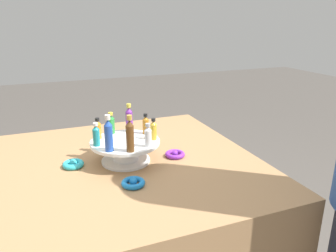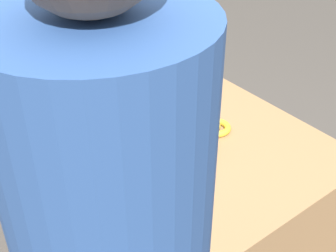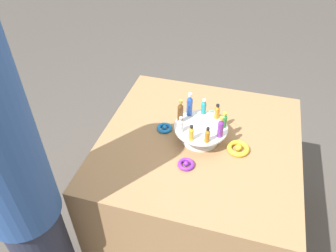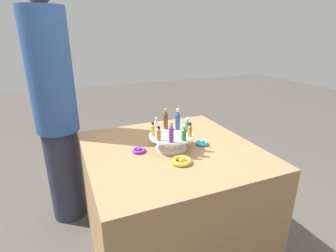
{
  "view_description": "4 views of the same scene",
  "coord_description": "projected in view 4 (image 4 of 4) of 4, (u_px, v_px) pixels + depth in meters",
  "views": [
    {
      "loc": [
        -0.28,
        -1.17,
        1.28
      ],
      "look_at": [
        0.13,
        -0.13,
        0.91
      ],
      "focal_mm": 35.0,
      "sensor_mm": 36.0,
      "label": 1
    },
    {
      "loc": [
        1.07,
        -0.85,
        1.76
      ],
      "look_at": [
        0.07,
        -0.07,
        0.89
      ],
      "focal_mm": 50.0,
      "sensor_mm": 36.0,
      "label": 2
    },
    {
      "loc": [
        1.25,
        0.18,
        1.9
      ],
      "look_at": [
        0.14,
        -0.13,
        0.91
      ],
      "focal_mm": 35.0,
      "sensor_mm": 36.0,
      "label": 3
    },
    {
      "loc": [
        0.59,
        1.35,
        1.41
      ],
      "look_at": [
        0.02,
        -0.02,
        0.88
      ],
      "focal_mm": 28.0,
      "sensor_mm": 36.0,
      "label": 4
    }
  ],
  "objects": [
    {
      "name": "display_stand",
      "position": [
        171.0,
        140.0,
        1.6
      ],
      "size": [
        0.27,
        0.27,
        0.09
      ],
      "color": "white",
      "rests_on": "party_table"
    },
    {
      "name": "ribbon_bow_gold",
      "position": [
        182.0,
        161.0,
        1.43
      ],
      "size": [
        0.11,
        0.11,
        0.03
      ],
      "color": "gold",
      "rests_on": "party_table"
    },
    {
      "name": "ribbon_bow_purple",
      "position": [
        139.0,
        150.0,
        1.56
      ],
      "size": [
        0.08,
        0.08,
        0.03
      ],
      "color": "purple",
      "rests_on": "party_table"
    },
    {
      "name": "bottle_brown",
      "position": [
        166.0,
        120.0,
        1.66
      ],
      "size": [
        0.03,
        0.03,
        0.13
      ],
      "color": "brown",
      "rests_on": "display_stand"
    },
    {
      "name": "ribbon_bow_blue",
      "position": [
        163.0,
        135.0,
        1.79
      ],
      "size": [
        0.08,
        0.08,
        0.03
      ],
      "color": "blue",
      "rests_on": "party_table"
    },
    {
      "name": "bottle_gold",
      "position": [
        153.0,
        130.0,
        1.55
      ],
      "size": [
        0.03,
        0.03,
        0.09
      ],
      "color": "gold",
      "rests_on": "display_stand"
    },
    {
      "name": "bottle_orange",
      "position": [
        190.0,
        130.0,
        1.55
      ],
      "size": [
        0.03,
        0.03,
        0.08
      ],
      "color": "orange",
      "rests_on": "display_stand"
    },
    {
      "name": "party_table",
      "position": [
        171.0,
        199.0,
        1.74
      ],
      "size": [
        1.02,
        1.02,
        0.74
      ],
      "color": "#9E754C",
      "rests_on": "ground_plane"
    },
    {
      "name": "person_figure",
      "position": [
        56.0,
        111.0,
        1.87
      ],
      "size": [
        0.3,
        0.3,
        1.75
      ],
      "rotation": [
        0.0,
        0.0,
        2.37
      ],
      "color": "#282D42",
      "rests_on": "ground_plane"
    },
    {
      "name": "ground_plane",
      "position": [
        171.0,
        242.0,
        1.86
      ],
      "size": [
        12.0,
        12.0,
        0.0
      ],
      "primitive_type": "plane",
      "color": "#4C4742"
    },
    {
      "name": "bottle_amber",
      "position": [
        159.0,
        134.0,
        1.49
      ],
      "size": [
        0.03,
        0.03,
        0.09
      ],
      "color": "#AD6B19",
      "rests_on": "display_stand"
    },
    {
      "name": "bottle_clear",
      "position": [
        156.0,
        125.0,
        1.62
      ],
      "size": [
        0.03,
        0.03,
        0.09
      ],
      "color": "silver",
      "rests_on": "display_stand"
    },
    {
      "name": "bottle_teal",
      "position": [
        187.0,
        126.0,
        1.62
      ],
      "size": [
        0.03,
        0.03,
        0.09
      ],
      "color": "teal",
      "rests_on": "display_stand"
    },
    {
      "name": "bottle_blue",
      "position": [
        178.0,
        120.0,
        1.66
      ],
      "size": [
        0.03,
        0.03,
        0.13
      ],
      "color": "#234CAD",
      "rests_on": "display_stand"
    },
    {
      "name": "ribbon_bow_teal",
      "position": [
        202.0,
        143.0,
        1.66
      ],
      "size": [
        0.08,
        0.08,
        0.03
      ],
      "color": "#2DB7CC",
      "rests_on": "party_table"
    },
    {
      "name": "bottle_green",
      "position": [
        184.0,
        134.0,
        1.49
      ],
      "size": [
        0.03,
        0.03,
        0.09
      ],
      "color": "#288438",
      "rests_on": "display_stand"
    },
    {
      "name": "bottle_purple",
      "position": [
        171.0,
        133.0,
        1.46
      ],
      "size": [
        0.03,
        0.03,
        0.12
      ],
      "color": "#702D93",
      "rests_on": "display_stand"
    }
  ]
}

